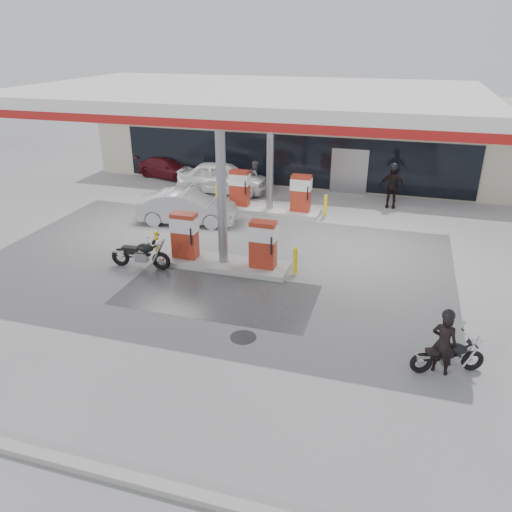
{
  "coord_description": "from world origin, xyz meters",
  "views": [
    {
      "loc": [
        5.51,
        -12.56,
        7.33
      ],
      "look_at": [
        1.59,
        0.56,
        1.2
      ],
      "focal_mm": 35.0,
      "sensor_mm": 36.0,
      "label": 1
    }
  ],
  "objects_px": {
    "parked_motorcycle": "(141,255)",
    "pump_island_near": "(223,247)",
    "attendant": "(256,176)",
    "parked_car_right": "(453,179)",
    "sedan_white": "(223,177)",
    "hatchback_silver": "(187,207)",
    "pump_island_far": "(270,196)",
    "biker_walking": "(392,187)",
    "main_motorcycle": "(449,357)",
    "parked_car_left": "(169,168)",
    "biker_main": "(444,343)"
  },
  "relations": [
    {
      "from": "pump_island_near",
      "to": "parked_car_right",
      "type": "bearing_deg",
      "value": 56.26
    },
    {
      "from": "biker_main",
      "to": "parked_motorcycle",
      "type": "height_order",
      "value": "biker_main"
    },
    {
      "from": "parked_car_right",
      "to": "attendant",
      "type": "bearing_deg",
      "value": 127.81
    },
    {
      "from": "pump_island_near",
      "to": "biker_walking",
      "type": "distance_m",
      "value": 9.68
    },
    {
      "from": "sedan_white",
      "to": "parked_car_right",
      "type": "relative_size",
      "value": 1.11
    },
    {
      "from": "pump_island_near",
      "to": "hatchback_silver",
      "type": "bearing_deg",
      "value": 129.29
    },
    {
      "from": "main_motorcycle",
      "to": "biker_walking",
      "type": "height_order",
      "value": "biker_walking"
    },
    {
      "from": "parked_car_right",
      "to": "biker_walking",
      "type": "relative_size",
      "value": 2.1
    },
    {
      "from": "main_motorcycle",
      "to": "sedan_white",
      "type": "distance_m",
      "value": 15.82
    },
    {
      "from": "sedan_white",
      "to": "parked_car_left",
      "type": "xyz_separation_m",
      "value": [
        -3.8,
        1.8,
        -0.2
      ]
    },
    {
      "from": "pump_island_near",
      "to": "parked_car_left",
      "type": "relative_size",
      "value": 1.31
    },
    {
      "from": "parked_car_right",
      "to": "biker_main",
      "type": "bearing_deg",
      "value": -164.8
    },
    {
      "from": "parked_car_right",
      "to": "biker_walking",
      "type": "distance_m",
      "value": 4.78
    },
    {
      "from": "biker_main",
      "to": "hatchback_silver",
      "type": "bearing_deg",
      "value": -21.29
    },
    {
      "from": "sedan_white",
      "to": "parked_car_left",
      "type": "bearing_deg",
      "value": 61.6
    },
    {
      "from": "pump_island_near",
      "to": "sedan_white",
      "type": "height_order",
      "value": "pump_island_near"
    },
    {
      "from": "pump_island_near",
      "to": "parked_car_left",
      "type": "height_order",
      "value": "pump_island_near"
    },
    {
      "from": "parked_motorcycle",
      "to": "hatchback_silver",
      "type": "distance_m",
      "value": 4.53
    },
    {
      "from": "parked_motorcycle",
      "to": "pump_island_near",
      "type": "bearing_deg",
      "value": 14.91
    },
    {
      "from": "parked_motorcycle",
      "to": "attendant",
      "type": "bearing_deg",
      "value": 79.12
    },
    {
      "from": "biker_main",
      "to": "biker_walking",
      "type": "height_order",
      "value": "biker_walking"
    },
    {
      "from": "pump_island_far",
      "to": "main_motorcycle",
      "type": "xyz_separation_m",
      "value": [
        7.07,
        -9.98,
        -0.3
      ]
    },
    {
      "from": "sedan_white",
      "to": "hatchback_silver",
      "type": "relative_size",
      "value": 1.08
    },
    {
      "from": "pump_island_far",
      "to": "biker_main",
      "type": "distance_m",
      "value": 12.19
    },
    {
      "from": "pump_island_far",
      "to": "attendant",
      "type": "xyz_separation_m",
      "value": [
        -1.49,
        2.8,
        0.07
      ]
    },
    {
      "from": "pump_island_near",
      "to": "attendant",
      "type": "height_order",
      "value": "pump_island_near"
    },
    {
      "from": "attendant",
      "to": "pump_island_near",
      "type": "bearing_deg",
      "value": 179.45
    },
    {
      "from": "parked_motorcycle",
      "to": "attendant",
      "type": "xyz_separation_m",
      "value": [
        1.12,
        9.71,
        0.3
      ]
    },
    {
      "from": "biker_walking",
      "to": "attendant",
      "type": "bearing_deg",
      "value": 175.04
    },
    {
      "from": "parked_car_left",
      "to": "main_motorcycle",
      "type": "bearing_deg",
      "value": -119.59
    },
    {
      "from": "sedan_white",
      "to": "parked_car_right",
      "type": "xyz_separation_m",
      "value": [
        11.04,
        3.8,
        -0.2
      ]
    },
    {
      "from": "attendant",
      "to": "biker_walking",
      "type": "xyz_separation_m",
      "value": [
        6.64,
        -0.6,
        0.18
      ]
    },
    {
      "from": "attendant",
      "to": "parked_car_right",
      "type": "distance_m",
      "value": 10.04
    },
    {
      "from": "sedan_white",
      "to": "parked_car_left",
      "type": "relative_size",
      "value": 1.15
    },
    {
      "from": "biker_main",
      "to": "parked_car_left",
      "type": "bearing_deg",
      "value": -29.11
    },
    {
      "from": "main_motorcycle",
      "to": "biker_walking",
      "type": "xyz_separation_m",
      "value": [
        -1.92,
        12.18,
        0.56
      ]
    },
    {
      "from": "pump_island_near",
      "to": "attendant",
      "type": "relative_size",
      "value": 3.28
    },
    {
      "from": "pump_island_far",
      "to": "parked_motorcycle",
      "type": "xyz_separation_m",
      "value": [
        -2.62,
        -6.91,
        -0.22
      ]
    },
    {
      "from": "pump_island_near",
      "to": "biker_walking",
      "type": "bearing_deg",
      "value": 57.9
    },
    {
      "from": "parked_car_left",
      "to": "pump_island_far",
      "type": "bearing_deg",
      "value": -104.78
    },
    {
      "from": "pump_island_near",
      "to": "main_motorcycle",
      "type": "height_order",
      "value": "pump_island_near"
    },
    {
      "from": "hatchback_silver",
      "to": "parked_car_left",
      "type": "bearing_deg",
      "value": 22.0
    },
    {
      "from": "parked_motorcycle",
      "to": "biker_walking",
      "type": "distance_m",
      "value": 11.98
    },
    {
      "from": "parked_motorcycle",
      "to": "parked_car_right",
      "type": "relative_size",
      "value": 0.53
    },
    {
      "from": "parked_car_left",
      "to": "sedan_white",
      "type": "bearing_deg",
      "value": -99.76
    },
    {
      "from": "main_motorcycle",
      "to": "pump_island_near",
      "type": "bearing_deg",
      "value": 129.81
    },
    {
      "from": "parked_car_right",
      "to": "main_motorcycle",
      "type": "bearing_deg",
      "value": -164.19
    },
    {
      "from": "biker_main",
      "to": "parked_car_right",
      "type": "xyz_separation_m",
      "value": [
        1.13,
        16.05,
        -0.23
      ]
    },
    {
      "from": "attendant",
      "to": "pump_island_far",
      "type": "bearing_deg",
      "value": -162.11
    },
    {
      "from": "sedan_white",
      "to": "hatchback_silver",
      "type": "bearing_deg",
      "value": 177.94
    }
  ]
}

